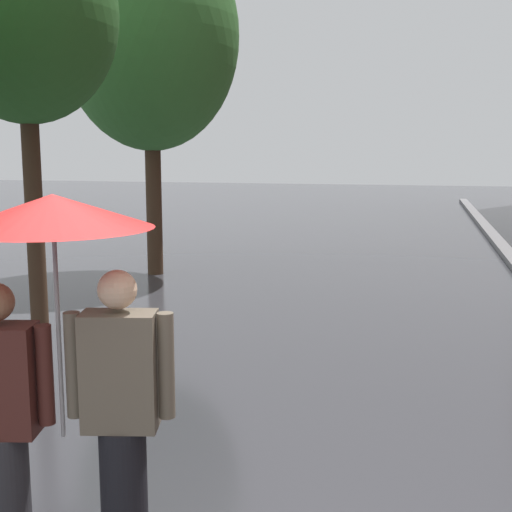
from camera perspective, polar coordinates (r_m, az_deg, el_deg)
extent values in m
cylinder|color=#473323|center=(9.07, -18.08, 3.11)|extent=(0.23, 0.23, 2.97)
ellipsoid|color=#2D6628|center=(9.16, -18.90, 18.76)|extent=(2.28, 2.28, 2.66)
cylinder|color=#473323|center=(12.76, -8.56, 4.71)|extent=(0.29, 0.29, 2.80)
ellipsoid|color=#387533|center=(12.87, -8.89, 17.83)|extent=(3.19, 3.19, 4.09)
cylinder|color=#2D2D33|center=(4.27, -20.14, -18.87)|extent=(0.26, 0.26, 0.82)
cylinder|color=#4C231E|center=(3.89, -17.28, -9.50)|extent=(0.09, 0.09, 0.55)
cylinder|color=black|center=(4.08, -10.98, -19.52)|extent=(0.26, 0.26, 0.86)
cube|color=#665B4C|center=(3.78, -11.34, -9.44)|extent=(0.44, 0.30, 0.65)
sphere|color=beige|center=(3.66, -11.56, -2.78)|extent=(0.21, 0.21, 0.21)
cylinder|color=#665B4C|center=(3.83, -15.05, -8.81)|extent=(0.09, 0.09, 0.58)
cylinder|color=#665B4C|center=(3.72, -7.55, -9.10)|extent=(0.09, 0.09, 0.58)
cylinder|color=#9E9EA3|center=(3.82, -16.22, -6.23)|extent=(0.02, 0.02, 1.17)
cone|color=red|center=(3.71, -16.68, 3.62)|extent=(1.06, 1.06, 0.18)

